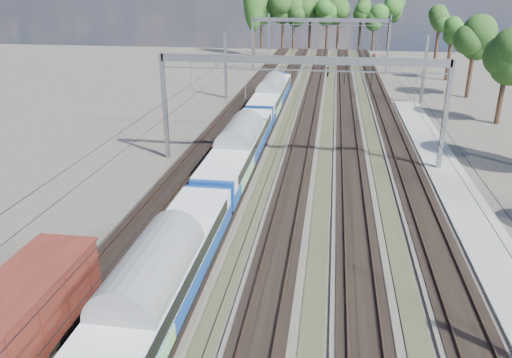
# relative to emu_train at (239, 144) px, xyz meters

# --- Properties ---
(track_bed) EXTENTS (21.00, 130.00, 0.34)m
(track_bed) POSITION_rel_emu_train_xyz_m (4.50, 18.13, -2.40)
(track_bed) COLOR #47423A
(track_bed) RESTS_ON ground
(platform) EXTENTS (3.00, 70.00, 0.30)m
(platform) POSITION_rel_emu_train_xyz_m (16.50, -6.87, -2.35)
(platform) COLOR gray
(platform) RESTS_ON ground
(catenary) EXTENTS (25.65, 130.00, 9.00)m
(catenary) POSITION_rel_emu_train_xyz_m (4.83, 25.82, 3.90)
(catenary) COLOR gray
(catenary) RESTS_ON ground
(tree_belt) EXTENTS (39.88, 98.73, 11.95)m
(tree_belt) POSITION_rel_emu_train_xyz_m (10.71, 67.64, 5.72)
(tree_belt) COLOR black
(tree_belt) RESTS_ON ground
(emu_train) EXTENTS (2.90, 61.46, 4.25)m
(emu_train) POSITION_rel_emu_train_xyz_m (0.00, 0.00, 0.00)
(emu_train) COLOR black
(emu_train) RESTS_ON ground
(worker) EXTENTS (0.57, 0.73, 1.76)m
(worker) POSITION_rel_emu_train_xyz_m (6.26, 46.02, -1.62)
(worker) COLOR black
(worker) RESTS_ON ground
(signal_near) EXTENTS (0.35, 0.31, 5.07)m
(signal_near) POSITION_rel_emu_train_xyz_m (8.88, 39.62, 0.71)
(signal_near) COLOR black
(signal_near) RESTS_ON ground
(signal_far) EXTENTS (0.38, 0.36, 5.39)m
(signal_far) POSITION_rel_emu_train_xyz_m (12.50, 34.73, 0.91)
(signal_far) COLOR black
(signal_far) RESTS_ON ground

